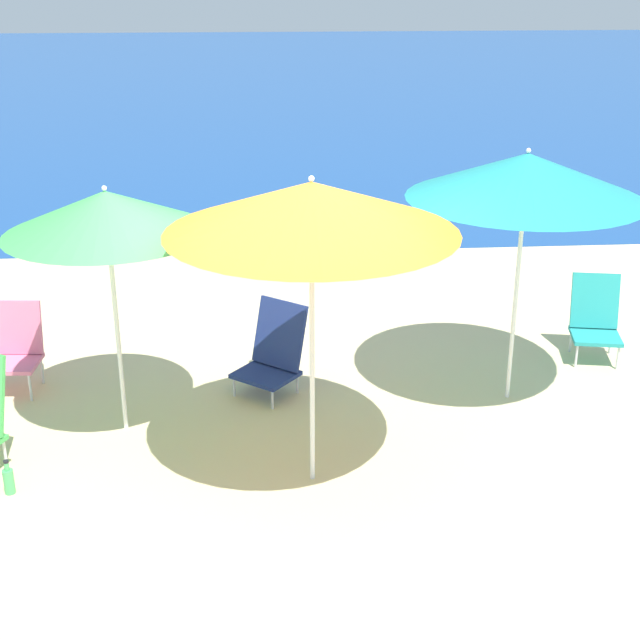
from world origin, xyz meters
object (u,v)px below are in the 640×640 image
(beach_umbrella_green, at_px, (106,212))
(beach_umbrella_orange, at_px, (312,208))
(beach_umbrella_teal, at_px, (526,176))
(water_bottle, at_px, (9,480))
(beach_chair_teal, at_px, (595,318))
(beach_chair_pink, at_px, (15,345))
(beach_chair_navy, at_px, (274,352))

(beach_umbrella_green, bearing_deg, beach_umbrella_orange, -30.67)
(beach_umbrella_teal, xyz_separation_m, water_bottle, (-4.05, -1.25, -1.89))
(beach_chair_teal, bearing_deg, beach_chair_pink, -166.27)
(beach_umbrella_teal, distance_m, beach_umbrella_orange, 2.20)
(beach_chair_pink, height_order, beach_chair_teal, beach_chair_teal)
(beach_umbrella_orange, height_order, beach_chair_teal, beach_umbrella_orange)
(beach_umbrella_orange, bearing_deg, beach_umbrella_teal, 33.59)
(beach_umbrella_teal, xyz_separation_m, beach_chair_pink, (-4.39, 0.54, -1.59))
(beach_chair_pink, relative_size, beach_chair_teal, 0.98)
(beach_umbrella_teal, bearing_deg, beach_umbrella_green, -174.42)
(beach_umbrella_orange, relative_size, water_bottle, 8.49)
(beach_umbrella_teal, relative_size, water_bottle, 8.19)
(beach_umbrella_orange, bearing_deg, beach_chair_navy, 99.16)
(water_bottle, bearing_deg, beach_umbrella_green, 51.91)
(beach_umbrella_teal, xyz_separation_m, beach_chair_teal, (1.07, 0.82, -1.60))
(beach_chair_teal, bearing_deg, water_bottle, -147.15)
(beach_umbrella_orange, xyz_separation_m, beach_chair_teal, (2.89, 2.04, -1.69))
(beach_umbrella_green, relative_size, water_bottle, 7.57)
(beach_chair_navy, bearing_deg, beach_umbrella_orange, -41.95)
(beach_umbrella_teal, bearing_deg, beach_chair_navy, 171.71)
(water_bottle, bearing_deg, beach_umbrella_teal, 17.13)
(beach_umbrella_teal, bearing_deg, beach_chair_pink, 172.93)
(beach_umbrella_orange, height_order, water_bottle, beach_umbrella_orange)
(beach_umbrella_orange, distance_m, water_bottle, 2.98)
(beach_umbrella_teal, relative_size, beach_chair_teal, 2.77)
(beach_chair_navy, bearing_deg, beach_chair_pink, -147.09)
(beach_umbrella_green, xyz_separation_m, beach_chair_navy, (1.25, 0.63, -1.47))
(water_bottle, bearing_deg, beach_chair_pink, 100.84)
(beach_umbrella_teal, height_order, beach_chair_navy, beach_umbrella_teal)
(beach_chair_teal, distance_m, water_bottle, 5.53)
(water_bottle, bearing_deg, beach_chair_navy, 38.08)
(beach_umbrella_orange, bearing_deg, water_bottle, -179.11)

